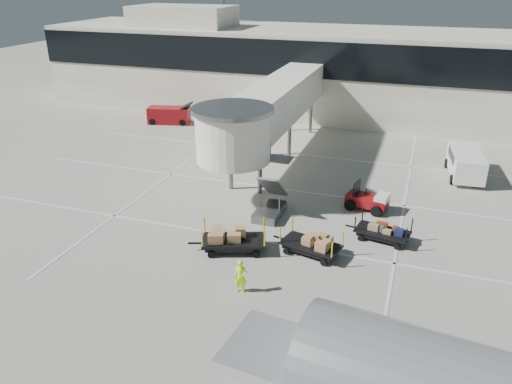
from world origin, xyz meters
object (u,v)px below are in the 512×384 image
box_cart_far (230,240)px  suitcase_cart (383,232)px  ground_worker (241,277)px  belt_loader (169,115)px  box_cart_near (309,243)px  minivan (465,161)px  baggage_tug (368,200)px

box_cart_far → suitcase_cart: bearing=6.4°
box_cart_far → ground_worker: size_ratio=2.53×
box_cart_far → belt_loader: 24.43m
box_cart_near → suitcase_cart: bearing=49.7°
ground_worker → minivan: minivan is taller
baggage_tug → box_cart_near: 6.51m
baggage_tug → box_cart_near: baggage_tug is taller
box_cart_near → minivan: bearing=73.4°
ground_worker → minivan: (9.87, 18.04, 0.30)m
suitcase_cart → box_cart_near: box_cart_near is taller
box_cart_near → box_cart_far: size_ratio=0.93×
suitcase_cart → box_cart_far: 8.14m
suitcase_cart → ground_worker: (-5.50, -6.84, 0.32)m
minivan → belt_loader: belt_loader is taller
suitcase_cart → belt_loader: 26.96m
box_cart_far → minivan: 18.85m
minivan → belt_loader: (-25.78, 5.18, -0.34)m
baggage_tug → suitcase_cart: (1.26, -3.60, -0.11)m
baggage_tug → minivan: minivan is taller
baggage_tug → ground_worker: baggage_tug is taller
minivan → box_cart_far: bearing=-134.2°
baggage_tug → belt_loader: belt_loader is taller
baggage_tug → suitcase_cart: bearing=-58.7°
ground_worker → minivan: 20.57m
box_cart_far → belt_loader: (-14.09, 19.96, 0.17)m
suitcase_cart → minivan: minivan is taller
baggage_tug → ground_worker: bearing=-100.1°
box_cart_far → belt_loader: belt_loader is taller
box_cart_far → ground_worker: bearing=-80.5°
minivan → belt_loader: size_ratio=1.14×
suitcase_cart → minivan: (4.37, 11.21, 0.62)m
suitcase_cart → ground_worker: size_ratio=2.21×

